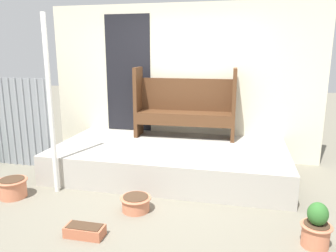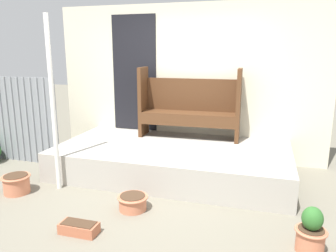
# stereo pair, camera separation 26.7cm
# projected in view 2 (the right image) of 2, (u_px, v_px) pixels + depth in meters

# --- Properties ---
(ground_plane) EXTENTS (24.00, 24.00, 0.00)m
(ground_plane) POSITION_uv_depth(u_px,v_px,m) (155.00, 198.00, 4.19)
(ground_plane) COLOR #706B5B
(porch_slab) EXTENTS (3.43, 1.75, 0.43)m
(porch_slab) POSITION_uv_depth(u_px,v_px,m) (172.00, 160.00, 4.97)
(porch_slab) COLOR #A8A399
(porch_slab) RESTS_ON ground_plane
(house_wall) EXTENTS (4.63, 0.08, 2.60)m
(house_wall) POSITION_uv_depth(u_px,v_px,m) (185.00, 83.00, 5.58)
(house_wall) COLOR beige
(house_wall) RESTS_ON ground_plane
(fence_corrugated) EXTENTS (2.25, 0.05, 1.42)m
(fence_corrugated) POSITION_uv_depth(u_px,v_px,m) (0.00, 119.00, 5.55)
(fence_corrugated) COLOR gray
(fence_corrugated) RESTS_ON ground_plane
(support_post) EXTENTS (0.06, 0.06, 2.29)m
(support_post) POSITION_uv_depth(u_px,v_px,m) (53.00, 106.00, 4.23)
(support_post) COLOR white
(support_post) RESTS_ON ground_plane
(bench) EXTENTS (1.64, 0.45, 1.14)m
(bench) POSITION_uv_depth(u_px,v_px,m) (190.00, 104.00, 5.34)
(bench) COLOR #4C2D19
(bench) RESTS_ON porch_slab
(flower_pot_left) EXTENTS (0.37, 0.37, 0.25)m
(flower_pot_left) POSITION_uv_depth(u_px,v_px,m) (16.00, 183.00, 4.31)
(flower_pot_left) COLOR #C67251
(flower_pot_left) RESTS_ON ground_plane
(flower_pot_middle) EXTENTS (0.37, 0.37, 0.18)m
(flower_pot_middle) POSITION_uv_depth(u_px,v_px,m) (133.00, 202.00, 3.86)
(flower_pot_middle) COLOR #C67251
(flower_pot_middle) RESTS_ON ground_plane
(flower_pot_right) EXTENTS (0.29, 0.29, 0.45)m
(flower_pot_right) POSITION_uv_depth(u_px,v_px,m) (311.00, 232.00, 3.03)
(flower_pot_right) COLOR #C67251
(flower_pot_right) RESTS_ON ground_plane
(planter_box_rect) EXTENTS (0.40, 0.18, 0.12)m
(planter_box_rect) POSITION_uv_depth(u_px,v_px,m) (79.00, 228.00, 3.37)
(planter_box_rect) COLOR #B26042
(planter_box_rect) RESTS_ON ground_plane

